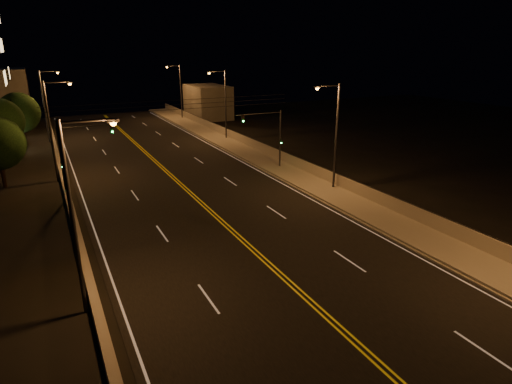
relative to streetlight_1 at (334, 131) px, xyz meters
name	(u,v)px	position (x,y,z in m)	size (l,w,h in m)	color
road	(220,220)	(-11.53, -2.03, -5.37)	(18.00, 120.00, 0.02)	black
sidewalk	(338,197)	(-0.73, -2.03, -5.23)	(3.60, 120.00, 0.30)	gray
curb	(320,201)	(-2.60, -2.03, -5.31)	(0.14, 120.00, 0.15)	gray
parapet_wall	(354,187)	(0.92, -2.03, -4.58)	(0.30, 120.00, 1.00)	gray
jersey_barrier	(79,240)	(-21.30, -2.03, -4.98)	(0.45, 120.00, 0.80)	gray
distant_building_right	(208,102)	(4.97, 44.26, -2.50)	(6.00, 10.00, 5.76)	#6D685C
distant_building_left	(2,97)	(-27.53, 52.22, -0.91)	(8.00, 8.00, 8.93)	#6D685C
parapet_rail	(354,181)	(0.92, -2.03, -4.05)	(0.06, 0.06, 120.00)	black
lane_markings	(220,220)	(-11.53, -2.10, -5.36)	(17.32, 116.00, 0.00)	silver
streetlight_1	(334,131)	(0.00, 0.00, 0.00)	(2.55, 0.28, 9.34)	#2D2D33
streetlight_2	(224,101)	(0.00, 24.67, 0.00)	(2.55, 0.28, 9.34)	#2D2D33
streetlight_3	(179,88)	(0.00, 44.86, 0.00)	(2.55, 0.28, 9.34)	#2D2D33
streetlight_4	(77,207)	(-21.45, -9.92, 0.00)	(2.55, 0.28, 9.34)	#2D2D33
streetlight_5	(53,125)	(-21.45, 14.05, 0.00)	(2.55, 0.28, 9.34)	#2D2D33
streetlight_6	(46,101)	(-21.45, 34.44, 0.00)	(2.55, 0.28, 9.34)	#2D2D33
traffic_signal_right	(272,133)	(-1.52, 8.31, -1.49)	(5.11, 0.31, 6.16)	#2D2D33
traffic_signal_left	(74,152)	(-20.33, 8.31, -1.49)	(5.11, 0.31, 6.16)	#2D2D33
overhead_wires	(177,105)	(-11.53, 7.47, 2.02)	(22.00, 0.03, 0.83)	black
tree_1	(0,122)	(-26.50, 25.62, -1.01)	(5.12, 5.12, 6.93)	black
tree_2	(19,113)	(-24.75, 32.47, -1.05)	(5.07, 5.07, 6.88)	black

